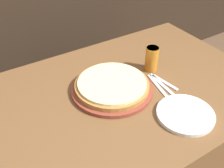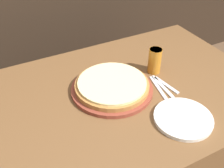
{
  "view_description": "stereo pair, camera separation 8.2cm",
  "coord_description": "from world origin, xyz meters",
  "px_view_note": "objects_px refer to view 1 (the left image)",
  "views": [
    {
      "loc": [
        -0.61,
        -0.84,
        1.56
      ],
      "look_at": [
        -0.07,
        0.03,
        0.77
      ],
      "focal_mm": 42.0,
      "sensor_mm": 36.0,
      "label": 1
    },
    {
      "loc": [
        -0.54,
        -0.88,
        1.56
      ],
      "look_at": [
        -0.07,
        0.03,
        0.77
      ],
      "focal_mm": 42.0,
      "sensor_mm": 36.0,
      "label": 2
    }
  ],
  "objects_px": {
    "dinner_knife": "(161,84)",
    "dinner_plate": "(185,114)",
    "fork": "(157,85)",
    "spoon": "(165,82)",
    "beer_glass": "(152,58)",
    "pizza_on_board": "(112,86)"
  },
  "relations": [
    {
      "from": "dinner_knife",
      "to": "dinner_plate",
      "type": "bearing_deg",
      "value": -104.36
    },
    {
      "from": "fork",
      "to": "spoon",
      "type": "bearing_deg",
      "value": 0.0
    },
    {
      "from": "spoon",
      "to": "beer_glass",
      "type": "bearing_deg",
      "value": 84.47
    },
    {
      "from": "dinner_knife",
      "to": "spoon",
      "type": "distance_m",
      "value": 0.02
    },
    {
      "from": "dinner_plate",
      "to": "fork",
      "type": "relative_size",
      "value": 1.32
    },
    {
      "from": "pizza_on_board",
      "to": "dinner_knife",
      "type": "distance_m",
      "value": 0.26
    },
    {
      "from": "fork",
      "to": "spoon",
      "type": "relative_size",
      "value": 1.17
    },
    {
      "from": "beer_glass",
      "to": "dinner_knife",
      "type": "distance_m",
      "value": 0.16
    },
    {
      "from": "fork",
      "to": "spoon",
      "type": "height_order",
      "value": "same"
    },
    {
      "from": "pizza_on_board",
      "to": "dinner_plate",
      "type": "height_order",
      "value": "pizza_on_board"
    },
    {
      "from": "fork",
      "to": "dinner_knife",
      "type": "bearing_deg",
      "value": 0.0
    },
    {
      "from": "pizza_on_board",
      "to": "dinner_knife",
      "type": "xyz_separation_m",
      "value": [
        0.24,
        -0.09,
        -0.02
      ]
    },
    {
      "from": "dinner_plate",
      "to": "spoon",
      "type": "relative_size",
      "value": 1.54
    },
    {
      "from": "dinner_plate",
      "to": "fork",
      "type": "bearing_deg",
      "value": 81.5
    },
    {
      "from": "fork",
      "to": "pizza_on_board",
      "type": "bearing_deg",
      "value": 156.82
    },
    {
      "from": "dinner_plate",
      "to": "fork",
      "type": "xyz_separation_m",
      "value": [
        0.04,
        0.23,
        -0.01
      ]
    },
    {
      "from": "pizza_on_board",
      "to": "dinner_knife",
      "type": "height_order",
      "value": "pizza_on_board"
    },
    {
      "from": "dinner_knife",
      "to": "spoon",
      "type": "bearing_deg",
      "value": 0.0
    },
    {
      "from": "pizza_on_board",
      "to": "spoon",
      "type": "xyz_separation_m",
      "value": [
        0.27,
        -0.09,
        -0.02
      ]
    },
    {
      "from": "pizza_on_board",
      "to": "beer_glass",
      "type": "xyz_separation_m",
      "value": [
        0.28,
        0.04,
        0.05
      ]
    },
    {
      "from": "dinner_plate",
      "to": "spoon",
      "type": "distance_m",
      "value": 0.25
    },
    {
      "from": "dinner_knife",
      "to": "spoon",
      "type": "height_order",
      "value": "same"
    }
  ]
}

